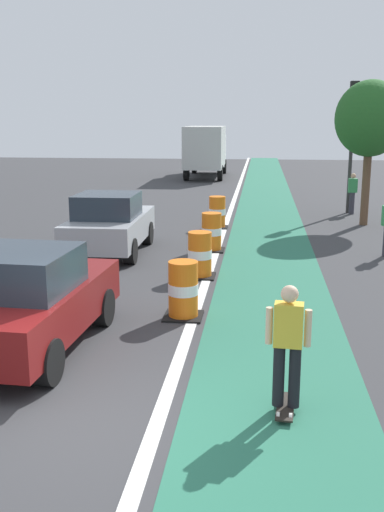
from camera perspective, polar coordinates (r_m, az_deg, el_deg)
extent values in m
plane|color=#38383A|center=(7.75, -10.40, -15.65)|extent=(100.00, 100.00, 0.00)
cube|color=#286B51|center=(18.85, 7.34, 1.61)|extent=(2.50, 80.00, 0.01)
cube|color=silver|center=(18.89, 2.79, 1.73)|extent=(0.20, 80.00, 0.01)
cube|color=black|center=(8.02, 8.92, -14.02)|extent=(0.29, 0.82, 0.02)
cylinder|color=silver|center=(7.79, 9.40, -14.99)|extent=(0.05, 0.11, 0.11)
cylinder|color=silver|center=(7.80, 8.23, -14.92)|extent=(0.05, 0.11, 0.11)
cylinder|color=silver|center=(8.26, 9.56, -13.31)|extent=(0.05, 0.11, 0.11)
cylinder|color=silver|center=(8.26, 8.47, -13.25)|extent=(0.05, 0.11, 0.11)
cylinder|color=black|center=(7.84, 9.78, -11.30)|extent=(0.15, 0.15, 0.82)
cylinder|color=black|center=(7.84, 8.29, -11.23)|extent=(0.15, 0.15, 0.82)
cube|color=gold|center=(7.58, 9.22, -6.51)|extent=(0.38, 0.25, 0.56)
cylinder|color=beige|center=(7.59, 11.03, -6.79)|extent=(0.09, 0.09, 0.48)
cylinder|color=beige|center=(7.60, 7.39, -6.61)|extent=(0.09, 0.09, 0.48)
sphere|color=beige|center=(7.46, 9.33, -3.61)|extent=(0.22, 0.22, 0.22)
cube|color=maroon|center=(10.06, -15.32, -4.76)|extent=(2.04, 4.19, 0.72)
cube|color=#232D38|center=(9.66, -16.17, -1.35)|extent=(1.70, 1.80, 0.64)
cylinder|color=black|center=(11.61, -16.31, -4.32)|extent=(0.31, 0.69, 0.68)
cylinder|color=black|center=(11.01, -8.56, -4.87)|extent=(0.31, 0.69, 0.68)
cylinder|color=black|center=(8.78, -13.70, -9.83)|extent=(0.31, 0.69, 0.68)
cube|color=#9EA0A5|center=(16.84, -7.83, 2.65)|extent=(1.90, 4.13, 0.72)
cube|color=#232D38|center=(16.49, -8.10, 4.81)|extent=(1.64, 1.74, 0.64)
cylinder|color=black|center=(18.32, -9.37, 2.28)|extent=(0.29, 0.68, 0.68)
cylinder|color=black|center=(17.96, -4.30, 2.21)|extent=(0.29, 0.68, 0.68)
cylinder|color=black|center=(15.92, -11.72, 0.58)|extent=(0.29, 0.68, 0.68)
cylinder|color=black|center=(15.52, -5.93, 0.46)|extent=(0.29, 0.68, 0.68)
cylinder|color=orange|center=(11.34, -0.84, -4.67)|extent=(0.56, 0.56, 0.42)
cylinder|color=white|center=(11.24, -0.84, -3.14)|extent=(0.57, 0.57, 0.21)
cylinder|color=orange|center=(11.16, -0.85, -1.58)|extent=(0.56, 0.56, 0.42)
cube|color=black|center=(11.41, -0.83, -5.77)|extent=(0.73, 0.73, 0.04)
cylinder|color=orange|center=(14.20, 0.75, -1.02)|extent=(0.56, 0.56, 0.42)
cylinder|color=white|center=(14.13, 0.75, 0.22)|extent=(0.57, 0.57, 0.21)
cylinder|color=orange|center=(14.06, 0.76, 1.47)|extent=(0.56, 0.56, 0.42)
cube|color=black|center=(14.26, 0.75, -1.92)|extent=(0.73, 0.73, 0.04)
cylinder|color=orange|center=(17.05, 1.87, 1.35)|extent=(0.56, 0.56, 0.42)
cylinder|color=white|center=(16.99, 1.88, 2.39)|extent=(0.57, 0.57, 0.21)
cylinder|color=orange|center=(16.93, 1.88, 3.44)|extent=(0.56, 0.56, 0.42)
cube|color=black|center=(17.09, 1.86, 0.59)|extent=(0.73, 0.73, 0.04)
cylinder|color=orange|center=(20.67, 2.41, 3.40)|extent=(0.56, 0.56, 0.42)
cylinder|color=white|center=(20.62, 2.42, 4.27)|extent=(0.57, 0.57, 0.21)
cylinder|color=orange|center=(20.57, 2.43, 5.13)|extent=(0.56, 0.56, 0.42)
cube|color=black|center=(20.71, 2.41, 2.78)|extent=(0.73, 0.73, 0.04)
cube|color=beige|center=(37.93, 1.26, 10.40)|extent=(2.38, 5.63, 2.50)
cube|color=silver|center=(41.79, 1.68, 10.02)|extent=(2.23, 1.93, 2.10)
cylinder|color=black|center=(41.74, 0.23, 8.58)|extent=(0.31, 0.96, 0.96)
cylinder|color=black|center=(41.60, 3.08, 8.55)|extent=(0.31, 0.96, 0.96)
cylinder|color=black|center=(36.74, -0.54, 7.98)|extent=(0.31, 0.96, 0.96)
cylinder|color=black|center=(36.57, 2.70, 7.94)|extent=(0.31, 0.96, 0.96)
cylinder|color=#2D2D2D|center=(24.57, 14.91, 8.85)|extent=(0.14, 0.14, 4.20)
cube|color=black|center=(24.54, 15.27, 14.80)|extent=(0.32, 0.32, 0.90)
sphere|color=red|center=(24.58, 15.71, 15.37)|extent=(0.16, 0.16, 0.16)
sphere|color=green|center=(24.56, 15.63, 14.17)|extent=(0.16, 0.16, 0.16)
cylinder|color=#33333D|center=(24.46, 15.03, 4.89)|extent=(0.20, 0.20, 0.86)
cube|color=#338C4C|center=(24.37, 15.13, 6.52)|extent=(0.34, 0.20, 0.54)
sphere|color=tan|center=(24.34, 15.18, 7.41)|extent=(0.20, 0.20, 0.20)
cylinder|color=brown|center=(21.96, 16.27, 6.23)|extent=(0.28, 0.28, 2.60)
ellipsoid|color=#235B23|center=(21.83, 16.68, 12.49)|extent=(2.40, 2.40, 2.60)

